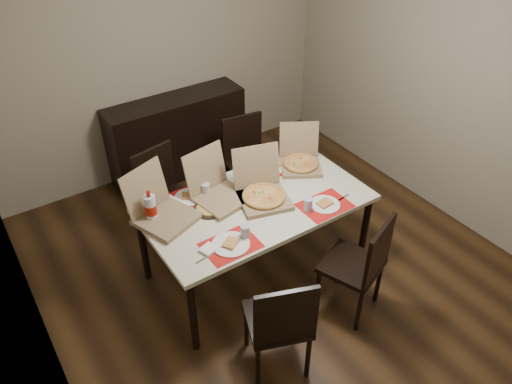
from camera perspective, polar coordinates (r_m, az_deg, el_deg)
ground at (r=4.58m, az=1.67°, el=-8.05°), size 3.80×4.00×0.02m
room_walls at (r=3.91m, az=-1.64°, el=14.44°), size 3.84×4.02×2.62m
sideboard at (r=5.55m, az=-8.94°, el=6.27°), size 1.50×0.40×0.90m
dining_table at (r=4.06m, az=0.00°, el=-1.90°), size 1.80×1.00×0.75m
chair_near_left at (r=3.46m, az=2.79°, el=-14.61°), size 0.54×0.54×0.93m
chair_near_right at (r=3.91m, az=11.92°, el=-7.99°), size 0.54×0.54×0.93m
chair_far_left at (r=4.59m, az=-10.46°, el=-0.13°), size 0.50×0.50×0.93m
chair_far_right at (r=5.00m, az=-1.01°, el=3.91°), size 0.47×0.47×0.93m
setting_near_left at (r=3.62m, az=-2.77°, el=-5.73°), size 0.50×0.30×0.11m
setting_near_right at (r=3.98m, az=7.35°, el=-1.45°), size 0.46×0.30×0.11m
setting_far_left at (r=4.08m, az=-7.40°, el=-0.42°), size 0.49×0.30×0.11m
setting_far_right at (r=4.40m, az=2.20°, el=2.94°), size 0.50×0.30×0.11m
napkin_loose at (r=4.03m, az=1.77°, el=-0.89°), size 0.13×0.14×0.02m
pizza_box_center at (r=4.01m, az=0.74°, el=-0.11°), size 0.49×0.52×0.39m
pizza_box_right at (r=4.43m, az=5.08°, el=3.61°), size 0.49×0.51×0.35m
pizza_box_left at (r=3.88m, az=-10.70°, el=-2.29°), size 0.53×0.55×0.40m
pizza_box_extra at (r=4.03m, az=-4.34°, el=-0.01°), size 0.46×0.50×0.39m
faina_plate at (r=3.94m, az=-5.36°, el=-1.93°), size 0.25×0.25×0.03m
dip_bowl at (r=4.18m, az=-0.64°, el=0.83°), size 0.16×0.16×0.03m
soda_bottle at (r=3.84m, az=-11.95°, el=-1.86°), size 0.09×0.09×0.28m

